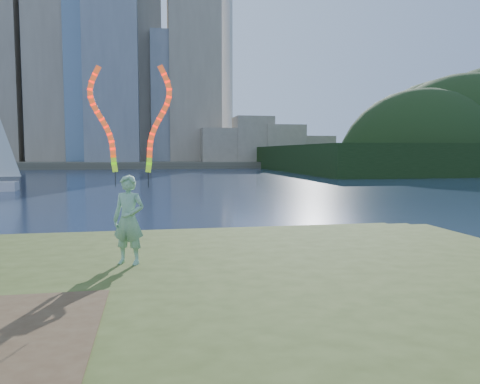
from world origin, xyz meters
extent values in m
plane|color=#19253E|center=(0.00, 0.00, 0.00)|extent=(320.00, 320.00, 0.00)
cube|color=#3A491A|center=(0.00, -2.50, 0.15)|extent=(20.00, 18.00, 0.30)
cube|color=#3A491A|center=(0.00, -2.20, 0.40)|extent=(17.00, 15.00, 0.30)
cube|color=#3A491A|center=(0.00, -2.00, 0.65)|extent=(14.00, 12.00, 0.30)
cube|color=#4D4838|center=(0.00, 95.00, 0.60)|extent=(320.00, 40.00, 1.20)
cylinder|color=silver|center=(18.00, 102.00, 30.20)|extent=(2.80, 2.80, 58.00)
imported|color=#22733E|center=(-0.37, 0.05, 1.65)|extent=(0.73, 0.62, 1.70)
cylinder|color=black|center=(-0.62, 0.28, 2.42)|extent=(0.02, 0.02, 0.30)
cylinder|color=black|center=(0.01, 0.01, 2.42)|extent=(0.02, 0.02, 0.30)
camera|label=1|loc=(0.06, -8.99, 2.92)|focal=35.00mm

